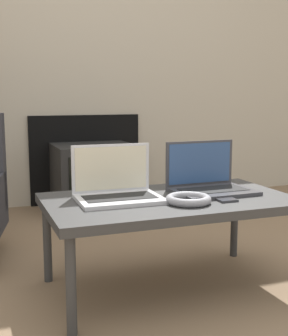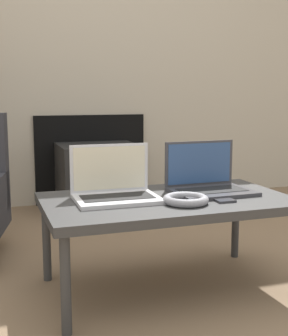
# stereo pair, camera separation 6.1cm
# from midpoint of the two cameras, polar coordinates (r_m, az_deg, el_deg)

# --- Properties ---
(ground_plane) EXTENTS (14.00, 14.00, 0.00)m
(ground_plane) POSITION_cam_midpoint_polar(r_m,az_deg,el_deg) (1.73, 7.30, -18.95)
(ground_plane) COLOR #7A6047
(wall_back) EXTENTS (7.00, 0.08, 2.60)m
(wall_back) POSITION_cam_midpoint_polar(r_m,az_deg,el_deg) (3.57, -8.93, 16.56)
(wall_back) COLOR #B7AD99
(wall_back) RESTS_ON ground_plane
(table) EXTENTS (1.01, 0.58, 0.39)m
(table) POSITION_cam_midpoint_polar(r_m,az_deg,el_deg) (1.93, 2.22, -4.63)
(table) COLOR #333333
(table) RESTS_ON ground_plane
(laptop_left) EXTENTS (0.34, 0.26, 0.21)m
(laptop_left) POSITION_cam_midpoint_polar(r_m,az_deg,el_deg) (1.90, -4.29, -2.47)
(laptop_left) COLOR silver
(laptop_left) RESTS_ON table
(laptop_right) EXTENTS (0.34, 0.26, 0.21)m
(laptop_right) POSITION_cam_midpoint_polar(r_m,az_deg,el_deg) (2.05, 7.01, -1.65)
(laptop_right) COLOR #38383D
(laptop_right) RESTS_ON table
(headphones) EXTENTS (0.18, 0.18, 0.03)m
(headphones) POSITION_cam_midpoint_polar(r_m,az_deg,el_deg) (1.83, 4.48, -3.82)
(headphones) COLOR gray
(headphones) RESTS_ON table
(phone) EXTENTS (0.07, 0.14, 0.01)m
(phone) POSITION_cam_midpoint_polar(r_m,az_deg,el_deg) (1.92, 8.52, -3.62)
(phone) COLOR #333338
(phone) RESTS_ON table
(tv) EXTENTS (0.55, 0.48, 0.46)m
(tv) POSITION_cam_midpoint_polar(r_m,az_deg,el_deg) (3.32, -6.63, -1.11)
(tv) COLOR black
(tv) RESTS_ON ground_plane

